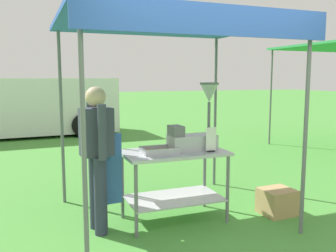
{
  "coord_description": "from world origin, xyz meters",
  "views": [
    {
      "loc": [
        -1.68,
        -2.82,
        1.7
      ],
      "look_at": [
        -0.09,
        1.29,
        1.12
      ],
      "focal_mm": 39.12,
      "sensor_mm": 36.0,
      "label": 1
    }
  ],
  "objects_px": {
    "donut_tray": "(159,151)",
    "donut_fryer": "(195,128)",
    "stall_canopy": "(171,29)",
    "menu_sign": "(211,141)",
    "vendor": "(97,152)",
    "supply_crate": "(277,202)",
    "van_white": "(15,106)",
    "donut_cart": "(174,169)"
  },
  "relations": [
    {
      "from": "donut_fryer",
      "to": "menu_sign",
      "type": "bearing_deg",
      "value": -59.22
    },
    {
      "from": "menu_sign",
      "to": "stall_canopy",
      "type": "bearing_deg",
      "value": 143.63
    },
    {
      "from": "stall_canopy",
      "to": "donut_fryer",
      "type": "distance_m",
      "value": 1.19
    },
    {
      "from": "van_white",
      "to": "menu_sign",
      "type": "bearing_deg",
      "value": -73.7
    },
    {
      "from": "donut_tray",
      "to": "menu_sign",
      "type": "distance_m",
      "value": 0.62
    },
    {
      "from": "menu_sign",
      "to": "donut_fryer",
      "type": "bearing_deg",
      "value": 120.78
    },
    {
      "from": "donut_fryer",
      "to": "donut_cart",
      "type": "bearing_deg",
      "value": -179.21
    },
    {
      "from": "stall_canopy",
      "to": "donut_cart",
      "type": "relative_size",
      "value": 2.09
    },
    {
      "from": "donut_tray",
      "to": "donut_fryer",
      "type": "height_order",
      "value": "donut_fryer"
    },
    {
      "from": "van_white",
      "to": "supply_crate",
      "type": "bearing_deg",
      "value": -68.06
    },
    {
      "from": "donut_tray",
      "to": "van_white",
      "type": "bearing_deg",
      "value": 102.42
    },
    {
      "from": "supply_crate",
      "to": "van_white",
      "type": "relative_size",
      "value": 0.07
    },
    {
      "from": "stall_canopy",
      "to": "donut_cart",
      "type": "height_order",
      "value": "stall_canopy"
    },
    {
      "from": "donut_tray",
      "to": "vendor",
      "type": "xyz_separation_m",
      "value": [
        -0.69,
        0.06,
        0.03
      ]
    },
    {
      "from": "stall_canopy",
      "to": "donut_fryer",
      "type": "height_order",
      "value": "stall_canopy"
    },
    {
      "from": "donut_tray",
      "to": "donut_fryer",
      "type": "relative_size",
      "value": 0.5
    },
    {
      "from": "vendor",
      "to": "van_white",
      "type": "relative_size",
      "value": 0.28
    },
    {
      "from": "vendor",
      "to": "van_white",
      "type": "bearing_deg",
      "value": 97.51
    },
    {
      "from": "supply_crate",
      "to": "donut_cart",
      "type": "bearing_deg",
      "value": 167.71
    },
    {
      "from": "stall_canopy",
      "to": "donut_fryer",
      "type": "relative_size",
      "value": 3.16
    },
    {
      "from": "donut_fryer",
      "to": "menu_sign",
      "type": "height_order",
      "value": "donut_fryer"
    },
    {
      "from": "menu_sign",
      "to": "vendor",
      "type": "xyz_separation_m",
      "value": [
        -1.28,
        0.21,
        -0.07
      ]
    },
    {
      "from": "stall_canopy",
      "to": "van_white",
      "type": "relative_size",
      "value": 0.44
    },
    {
      "from": "donut_cart",
      "to": "vendor",
      "type": "xyz_separation_m",
      "value": [
        -0.89,
        0.02,
        0.28
      ]
    },
    {
      "from": "van_white",
      "to": "donut_fryer",
      "type": "bearing_deg",
      "value": -74.09
    },
    {
      "from": "vendor",
      "to": "supply_crate",
      "type": "distance_m",
      "value": 2.32
    },
    {
      "from": "stall_canopy",
      "to": "supply_crate",
      "type": "bearing_deg",
      "value": -16.43
    },
    {
      "from": "supply_crate",
      "to": "donut_fryer",
      "type": "bearing_deg",
      "value": 164.34
    },
    {
      "from": "donut_tray",
      "to": "menu_sign",
      "type": "relative_size",
      "value": 1.41
    },
    {
      "from": "donut_cart",
      "to": "van_white",
      "type": "xyz_separation_m",
      "value": [
        -1.9,
        7.61,
        0.25
      ]
    },
    {
      "from": "donut_tray",
      "to": "supply_crate",
      "type": "bearing_deg",
      "value": -9.03
    },
    {
      "from": "donut_tray",
      "to": "menu_sign",
      "type": "bearing_deg",
      "value": -13.49
    },
    {
      "from": "stall_canopy",
      "to": "van_white",
      "type": "distance_m",
      "value": 7.87
    },
    {
      "from": "menu_sign",
      "to": "donut_cart",
      "type": "bearing_deg",
      "value": 154.36
    },
    {
      "from": "supply_crate",
      "to": "van_white",
      "type": "xyz_separation_m",
      "value": [
        -3.18,
        7.89,
        0.72
      ]
    },
    {
      "from": "donut_fryer",
      "to": "van_white",
      "type": "distance_m",
      "value": 7.92
    },
    {
      "from": "van_white",
      "to": "donut_cart",
      "type": "bearing_deg",
      "value": -76.02
    },
    {
      "from": "stall_canopy",
      "to": "donut_cart",
      "type": "xyz_separation_m",
      "value": [
        -0.0,
        -0.1,
        -1.63
      ]
    },
    {
      "from": "donut_cart",
      "to": "supply_crate",
      "type": "distance_m",
      "value": 1.39
    },
    {
      "from": "donut_tray",
      "to": "donut_fryer",
      "type": "bearing_deg",
      "value": 5.46
    },
    {
      "from": "menu_sign",
      "to": "vendor",
      "type": "relative_size",
      "value": 0.18
    },
    {
      "from": "donut_fryer",
      "to": "supply_crate",
      "type": "xyz_separation_m",
      "value": [
        1.01,
        -0.28,
        -0.94
      ]
    }
  ]
}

